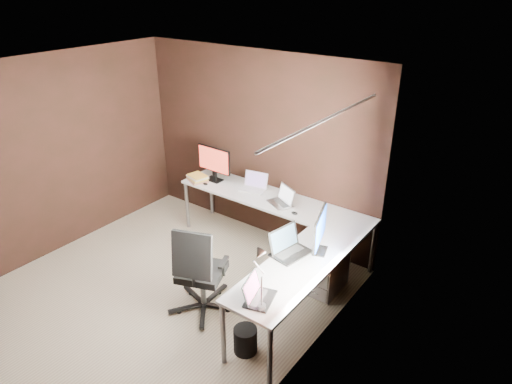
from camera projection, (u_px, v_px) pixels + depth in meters
room at (182, 198)px, 4.59m from camera, size 3.60×3.60×2.50m
desk at (276, 225)px, 5.29m from camera, size 2.65×2.25×0.73m
drawer_pedestal at (324, 265)px, 5.22m from camera, size 0.42×0.50×0.60m
monitor_left at (214, 162)px, 6.20m from camera, size 0.55×0.16×0.47m
monitor_right at (320, 230)px, 4.59m from camera, size 0.21×0.52×0.44m
laptop_white at (254, 186)px, 6.03m from camera, size 0.36×0.29×0.22m
laptop_silver at (282, 200)px, 5.64m from camera, size 0.40×0.35×0.22m
laptop_black_big at (288, 248)px, 4.66m from camera, size 0.35×0.44×0.26m
laptop_black_small at (257, 295)px, 4.00m from camera, size 0.30×0.36×0.21m
book_stack at (198, 178)px, 6.27m from camera, size 0.34×0.32×0.09m
mouse_left at (205, 184)px, 6.16m from camera, size 0.09×0.06×0.03m
mouse_corner at (295, 213)px, 5.41m from camera, size 0.09×0.06×0.03m
desk_lamp at (260, 272)px, 3.82m from camera, size 0.18×0.21×0.53m
office_chair at (201, 286)px, 4.86m from camera, size 0.59×0.63×1.06m
wastebasket at (245, 340)px, 4.39m from camera, size 0.29×0.29×0.27m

